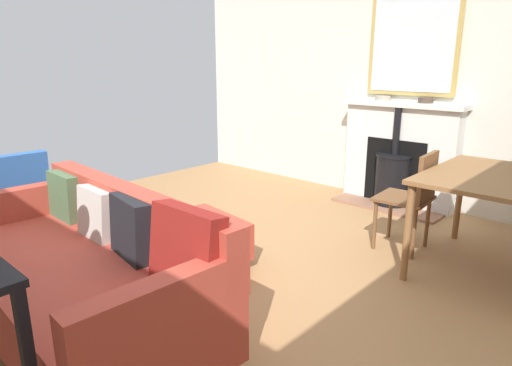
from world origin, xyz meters
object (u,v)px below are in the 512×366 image
armchair_accent (6,193)px  dining_table (492,187)px  dining_chair_near_fireplace (414,193)px  sofa (85,272)px  mantel_bowl_far (426,100)px  fireplace (398,160)px  ottoman (195,239)px  mantel_bowl_near (383,98)px

armchair_accent → dining_table: bearing=124.0°
dining_table → dining_chair_near_fireplace: bearing=-90.6°
sofa → dining_table: (-2.31, 1.45, 0.29)m
mantel_bowl_far → dining_chair_near_fireplace: mantel_bowl_far is taller
fireplace → armchair_accent: fireplace is taller
fireplace → dining_chair_near_fireplace: 1.25m
sofa → ottoman: sofa is taller
sofa → ottoman: bearing=-171.0°
ottoman → armchair_accent: size_ratio=0.92×
dining_table → ottoman: bearing=-49.1°
sofa → dining_table: bearing=147.8°
mantel_bowl_near → dining_table: mantel_bowl_near is taller
armchair_accent → dining_chair_near_fireplace: size_ratio=0.95×
mantel_bowl_near → ottoman: 2.66m
mantel_bowl_far → ottoman: 2.73m
armchair_accent → dining_table: size_ratio=0.69×
mantel_bowl_far → sofa: (3.42, -0.49, -0.78)m
mantel_bowl_near → mantel_bowl_far: (0.00, 0.46, 0.00)m
ottoman → armchair_accent: 1.74m
mantel_bowl_near → armchair_accent: 3.73m
mantel_bowl_near → dining_chair_near_fireplace: size_ratio=0.20×
armchair_accent → dining_table: 3.81m
fireplace → ottoman: (2.47, -0.41, -0.26)m
fireplace → dining_chair_near_fireplace: size_ratio=1.56×
armchair_accent → sofa: bearing=84.0°
mantel_bowl_near → fireplace: bearing=84.4°
ottoman → mantel_bowl_far: bearing=165.8°
fireplace → dining_table: (1.08, 1.19, 0.16)m
ottoman → armchair_accent: armchair_accent is taller
mantel_bowl_far → fireplace: bearing=-84.0°
fireplace → mantel_bowl_near: size_ratio=7.75×
sofa → mantel_bowl_near: bearing=179.6°
mantel_bowl_near → mantel_bowl_far: 0.46m
mantel_bowl_far → ottoman: size_ratio=0.20×
fireplace → mantel_bowl_near: mantel_bowl_near is taller
mantel_bowl_near → sofa: mantel_bowl_near is taller
sofa → mantel_bowl_far: bearing=171.9°
dining_table → fireplace: bearing=-132.3°
mantel_bowl_near → sofa: bearing=-0.4°
armchair_accent → ottoman: bearing=115.5°
fireplace → armchair_accent: size_ratio=1.63×
ottoman → dining_chair_near_fireplace: (-1.39, 1.05, 0.26)m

